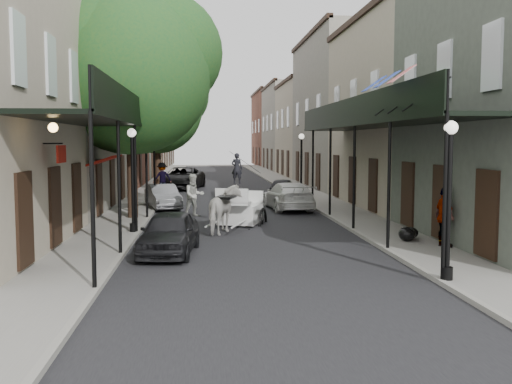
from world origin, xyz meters
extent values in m
plane|color=gray|center=(0.00, 0.00, 0.00)|extent=(140.00, 140.00, 0.00)
cube|color=black|center=(0.00, 20.00, 0.01)|extent=(8.00, 90.00, 0.01)
cube|color=gray|center=(-5.00, 20.00, 0.06)|extent=(2.20, 90.00, 0.12)
cube|color=gray|center=(5.00, 20.00, 0.06)|extent=(2.20, 90.00, 0.12)
cube|color=#AC9F8A|center=(-8.60, 30.00, 5.25)|extent=(5.00, 80.00, 10.50)
cube|color=gray|center=(8.60, 30.00, 5.25)|extent=(5.00, 80.00, 10.50)
cube|color=black|center=(-5.00, 7.00, 4.00)|extent=(2.20, 18.00, 0.12)
cube|color=black|center=(-3.95, 7.00, 4.50)|extent=(0.06, 18.00, 1.00)
cylinder|color=black|center=(-4.00, -2.00, 2.12)|extent=(0.10, 0.10, 4.00)
cylinder|color=black|center=(-4.00, 6.00, 2.12)|extent=(0.10, 0.10, 4.00)
cylinder|color=black|center=(-4.00, 14.00, 2.12)|extent=(0.10, 0.10, 4.00)
cube|color=black|center=(5.00, 7.00, 4.00)|extent=(2.20, 18.00, 0.12)
cube|color=black|center=(3.95, 7.00, 4.50)|extent=(0.06, 18.00, 1.00)
cylinder|color=black|center=(4.00, -2.00, 2.12)|extent=(0.10, 0.10, 4.00)
cylinder|color=black|center=(4.00, 6.00, 2.12)|extent=(0.10, 0.10, 4.00)
cylinder|color=black|center=(4.00, 14.00, 2.12)|extent=(0.10, 0.10, 4.00)
cylinder|color=#382619|center=(-4.60, 10.00, 2.92)|extent=(0.44, 0.44, 5.60)
sphere|color=#1A5123|center=(-4.60, 10.00, 6.20)|extent=(6.80, 6.80, 6.80)
sphere|color=#1A5123|center=(-3.24, 10.60, 7.20)|extent=(5.10, 5.10, 5.10)
cylinder|color=#382619|center=(-4.60, 24.00, 2.64)|extent=(0.44, 0.44, 5.04)
sphere|color=#1A5123|center=(-4.60, 24.00, 5.58)|extent=(6.00, 6.00, 6.00)
sphere|color=#1A5123|center=(-3.40, 24.60, 6.48)|extent=(4.50, 4.50, 4.50)
cylinder|color=black|center=(4.10, -2.00, 0.27)|extent=(0.28, 0.28, 0.30)
cylinder|color=black|center=(4.10, -2.00, 1.82)|extent=(0.12, 0.12, 3.40)
sphere|color=white|center=(4.10, -2.00, 3.67)|extent=(0.32, 0.32, 0.32)
cylinder|color=black|center=(-4.10, 6.00, 0.27)|extent=(0.28, 0.28, 0.30)
cylinder|color=black|center=(-4.10, 6.00, 1.82)|extent=(0.12, 0.12, 3.40)
sphere|color=white|center=(-4.10, 6.00, 3.67)|extent=(0.32, 0.32, 0.32)
cylinder|color=black|center=(4.10, 18.00, 0.27)|extent=(0.28, 0.28, 0.30)
cylinder|color=black|center=(4.10, 18.00, 1.82)|extent=(0.12, 0.12, 3.40)
sphere|color=white|center=(4.10, 18.00, 3.67)|extent=(0.32, 0.32, 0.32)
imported|color=beige|center=(-0.80, 6.00, 0.88)|extent=(1.54, 2.27, 1.76)
torus|color=black|center=(-0.68, 9.21, 0.66)|extent=(0.51, 1.34, 1.37)
torus|color=black|center=(0.98, 8.67, 0.66)|extent=(0.51, 1.34, 1.37)
torus|color=black|center=(-0.94, 7.72, 0.34)|extent=(0.29, 0.70, 0.71)
torus|color=black|center=(0.32, 7.32, 0.34)|extent=(0.29, 0.70, 0.71)
cube|color=silver|center=(0.08, 8.74, 1.12)|extent=(2.01, 2.28, 0.75)
cube|color=silver|center=(-0.26, 7.67, 1.65)|extent=(1.40, 0.95, 0.13)
cube|color=silver|center=(-0.34, 7.42, 1.97)|extent=(1.25, 0.49, 0.53)
imported|color=black|center=(-0.26, 7.67, 2.32)|extent=(0.50, 0.41, 1.20)
imported|color=beige|center=(-2.00, 10.90, 0.96)|extent=(1.12, 1.00, 1.92)
imported|color=gray|center=(-4.20, 22.17, 1.08)|extent=(1.42, 1.15, 1.92)
imported|color=gray|center=(5.80, 2.05, 1.05)|extent=(0.49, 1.10, 1.85)
imported|color=black|center=(-2.60, 2.28, 0.65)|extent=(1.92, 3.93, 1.29)
imported|color=gray|center=(-3.60, 14.00, 0.61)|extent=(2.19, 3.90, 1.22)
imported|color=black|center=(-3.08, 26.10, 0.79)|extent=(3.47, 6.01, 1.58)
imported|color=white|center=(2.60, 13.12, 0.68)|extent=(2.28, 4.84, 1.37)
imported|color=black|center=(3.16, 19.00, 0.61)|extent=(2.24, 3.79, 1.21)
ellipsoid|color=black|center=(5.02, 3.14, 0.36)|extent=(0.55, 0.55, 0.47)
ellipsoid|color=black|center=(5.32, 3.59, 0.31)|extent=(0.48, 0.48, 0.39)
camera|label=1|loc=(-1.58, -14.68, 3.33)|focal=40.00mm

